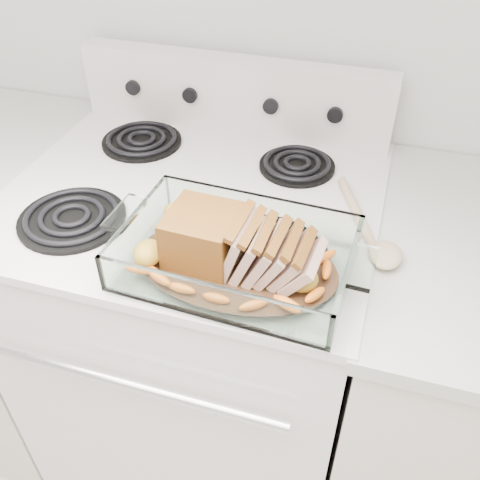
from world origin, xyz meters
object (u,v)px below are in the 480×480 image
(pork_roast, at_px, (228,243))
(baking_dish, at_px, (237,260))
(electric_range, at_px, (202,333))
(counter_right, at_px, (464,401))

(pork_roast, bearing_deg, baking_dish, 4.71)
(baking_dish, bearing_deg, electric_range, 130.66)
(electric_range, distance_m, counter_right, 0.67)
(electric_range, xyz_separation_m, baking_dish, (0.16, -0.21, 0.48))
(baking_dish, relative_size, pork_roast, 1.46)
(electric_range, relative_size, baking_dish, 2.89)
(electric_range, distance_m, baking_dish, 0.55)
(electric_range, xyz_separation_m, counter_right, (0.66, -0.00, -0.02))
(counter_right, bearing_deg, electric_range, 179.90)
(counter_right, height_order, pork_roast, pork_roast)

